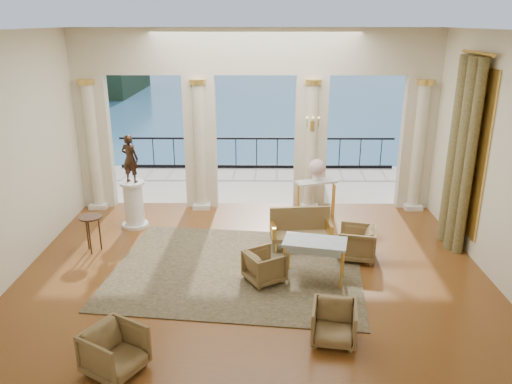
{
  "coord_description": "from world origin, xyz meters",
  "views": [
    {
      "loc": [
        0.13,
        -8.56,
        4.65
      ],
      "look_at": [
        0.04,
        0.6,
        1.49
      ],
      "focal_mm": 35.0,
      "sensor_mm": 36.0,
      "label": 1
    }
  ],
  "objects_px": {
    "settee": "(301,228)",
    "armchair_d": "(265,265)",
    "armchair_a": "(114,349)",
    "console_table": "(316,187)",
    "side_table": "(91,221)",
    "armchair_c": "(357,241)",
    "pedestal": "(134,205)",
    "armchair_b": "(334,321)",
    "game_table": "(315,245)",
    "statue": "(130,159)"
  },
  "relations": [
    {
      "from": "settee",
      "to": "armchair_d",
      "type": "bearing_deg",
      "value": -122.37
    },
    {
      "from": "armchair_a",
      "to": "console_table",
      "type": "distance_m",
      "value": 6.77
    },
    {
      "from": "side_table",
      "to": "armchair_a",
      "type": "bearing_deg",
      "value": -68.19
    },
    {
      "from": "armchair_c",
      "to": "pedestal",
      "type": "distance_m",
      "value": 5.22
    },
    {
      "from": "armchair_d",
      "to": "console_table",
      "type": "height_order",
      "value": "console_table"
    },
    {
      "from": "armchair_d",
      "to": "armchair_b",
      "type": "bearing_deg",
      "value": 178.85
    },
    {
      "from": "armchair_d",
      "to": "settee",
      "type": "relative_size",
      "value": 0.5
    },
    {
      "from": "armchair_a",
      "to": "side_table",
      "type": "xyz_separation_m",
      "value": [
        -1.54,
        3.84,
        0.31
      ]
    },
    {
      "from": "settee",
      "to": "pedestal",
      "type": "xyz_separation_m",
      "value": [
        -3.84,
        1.09,
        0.11
      ]
    },
    {
      "from": "armchair_c",
      "to": "armchair_b",
      "type": "bearing_deg",
      "value": -4.2
    },
    {
      "from": "armchair_b",
      "to": "armchair_d",
      "type": "distance_m",
      "value": 2.12
    },
    {
      "from": "pedestal",
      "to": "settee",
      "type": "bearing_deg",
      "value": -15.88
    },
    {
      "from": "game_table",
      "to": "side_table",
      "type": "xyz_separation_m",
      "value": [
        -4.56,
        1.18,
        -0.03
      ]
    },
    {
      "from": "statue",
      "to": "armchair_c",
      "type": "bearing_deg",
      "value": 179.22
    },
    {
      "from": "armchair_a",
      "to": "armchair_c",
      "type": "distance_m",
      "value": 5.34
    },
    {
      "from": "armchair_b",
      "to": "armchair_d",
      "type": "xyz_separation_m",
      "value": [
        -1.04,
        1.85,
        -0.01
      ]
    },
    {
      "from": "game_table",
      "to": "console_table",
      "type": "distance_m",
      "value": 3.2
    },
    {
      "from": "armchair_b",
      "to": "pedestal",
      "type": "height_order",
      "value": "pedestal"
    },
    {
      "from": "armchair_a",
      "to": "game_table",
      "type": "relative_size",
      "value": 0.58
    },
    {
      "from": "side_table",
      "to": "settee",
      "type": "bearing_deg",
      "value": 3.31
    },
    {
      "from": "settee",
      "to": "statue",
      "type": "relative_size",
      "value": 1.2
    },
    {
      "from": "statue",
      "to": "console_table",
      "type": "height_order",
      "value": "statue"
    },
    {
      "from": "armchair_a",
      "to": "statue",
      "type": "bearing_deg",
      "value": 41.12
    },
    {
      "from": "settee",
      "to": "console_table",
      "type": "xyz_separation_m",
      "value": [
        0.5,
        1.75,
        0.36
      ]
    },
    {
      "from": "console_table",
      "to": "pedestal",
      "type": "bearing_deg",
      "value": 168.23
    },
    {
      "from": "armchair_b",
      "to": "armchair_a",
      "type": "bearing_deg",
      "value": -157.3
    },
    {
      "from": "armchair_b",
      "to": "settee",
      "type": "relative_size",
      "value": 0.51
    },
    {
      "from": "armchair_a",
      "to": "settee",
      "type": "bearing_deg",
      "value": -4.5
    },
    {
      "from": "settee",
      "to": "console_table",
      "type": "bearing_deg",
      "value": 68.99
    },
    {
      "from": "settee",
      "to": "pedestal",
      "type": "bearing_deg",
      "value": 159.11
    },
    {
      "from": "settee",
      "to": "game_table",
      "type": "xyz_separation_m",
      "value": [
        0.15,
        -1.43,
        0.29
      ]
    },
    {
      "from": "armchair_b",
      "to": "game_table",
      "type": "xyz_separation_m",
      "value": [
        -0.11,
        1.93,
        0.37
      ]
    },
    {
      "from": "pedestal",
      "to": "console_table",
      "type": "bearing_deg",
      "value": 8.61
    },
    {
      "from": "settee",
      "to": "armchair_c",
      "type": "bearing_deg",
      "value": -31.15
    },
    {
      "from": "console_table",
      "to": "armchair_a",
      "type": "bearing_deg",
      "value": -140.36
    },
    {
      "from": "settee",
      "to": "statue",
      "type": "xyz_separation_m",
      "value": [
        -3.84,
        1.09,
        1.25
      ]
    },
    {
      "from": "settee",
      "to": "side_table",
      "type": "bearing_deg",
      "value": 178.29
    },
    {
      "from": "armchair_b",
      "to": "settee",
      "type": "distance_m",
      "value": 3.37
    },
    {
      "from": "armchair_a",
      "to": "statue",
      "type": "height_order",
      "value": "statue"
    },
    {
      "from": "armchair_d",
      "to": "statue",
      "type": "distance_m",
      "value": 4.24
    },
    {
      "from": "armchair_d",
      "to": "side_table",
      "type": "distance_m",
      "value": 3.85
    },
    {
      "from": "armchair_d",
      "to": "game_table",
      "type": "distance_m",
      "value": 1.01
    },
    {
      "from": "armchair_c",
      "to": "armchair_d",
      "type": "relative_size",
      "value": 1.12
    },
    {
      "from": "armchair_a",
      "to": "console_table",
      "type": "bearing_deg",
      "value": 0.55
    },
    {
      "from": "armchair_b",
      "to": "pedestal",
      "type": "xyz_separation_m",
      "value": [
        -4.1,
        4.45,
        0.19
      ]
    },
    {
      "from": "statue",
      "to": "console_table",
      "type": "distance_m",
      "value": 4.48
    },
    {
      "from": "pedestal",
      "to": "side_table",
      "type": "bearing_deg",
      "value": -112.78
    },
    {
      "from": "settee",
      "to": "game_table",
      "type": "bearing_deg",
      "value": -89.03
    },
    {
      "from": "settee",
      "to": "pedestal",
      "type": "distance_m",
      "value": 4.0
    },
    {
      "from": "armchair_c",
      "to": "side_table",
      "type": "bearing_deg",
      "value": -80.32
    }
  ]
}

